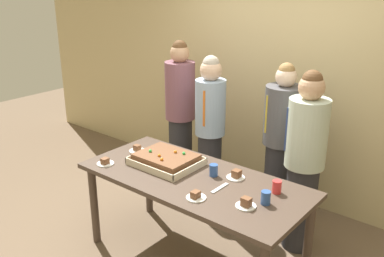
% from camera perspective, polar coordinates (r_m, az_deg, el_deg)
% --- Properties ---
extents(interior_back_panel, '(8.00, 0.12, 3.00)m').
position_cam_1_polar(interior_back_panel, '(4.58, 13.02, 8.58)').
color(interior_back_panel, '#CCB784').
rests_on(interior_back_panel, ground_plane).
extents(party_table, '(1.91, 0.86, 0.80)m').
position_cam_1_polar(party_table, '(3.55, 0.19, -7.86)').
color(party_table, '#47382D').
rests_on(party_table, ground_plane).
extents(sheet_cake, '(0.56, 0.45, 0.12)m').
position_cam_1_polar(sheet_cake, '(3.73, -3.46, -4.14)').
color(sheet_cake, beige).
rests_on(sheet_cake, party_table).
extents(plated_slice_near_left, '(0.15, 0.15, 0.07)m').
position_cam_1_polar(plated_slice_near_left, '(3.51, 5.88, -6.22)').
color(plated_slice_near_left, white).
rests_on(plated_slice_near_left, party_table).
extents(plated_slice_near_right, '(0.15, 0.15, 0.06)m').
position_cam_1_polar(plated_slice_near_right, '(4.03, -7.30, -2.79)').
color(plated_slice_near_right, white).
rests_on(plated_slice_near_right, party_table).
extents(plated_slice_far_left, '(0.15, 0.15, 0.08)m').
position_cam_1_polar(plated_slice_far_left, '(3.11, 7.19, -9.91)').
color(plated_slice_far_left, white).
rests_on(plated_slice_far_left, party_table).
extents(plated_slice_far_right, '(0.15, 0.15, 0.06)m').
position_cam_1_polar(plated_slice_far_right, '(3.81, -11.46, -4.44)').
color(plated_slice_far_right, white).
rests_on(plated_slice_far_right, party_table).
extents(plated_slice_center_front, '(0.15, 0.15, 0.06)m').
position_cam_1_polar(plated_slice_center_front, '(3.19, 0.52, -9.00)').
color(plated_slice_center_front, white).
rests_on(plated_slice_center_front, party_table).
extents(drink_cup_nearest, '(0.07, 0.07, 0.10)m').
position_cam_1_polar(drink_cup_nearest, '(3.52, 2.89, -5.56)').
color(drink_cup_nearest, '#2D5199').
rests_on(drink_cup_nearest, party_table).
extents(drink_cup_middle, '(0.07, 0.07, 0.10)m').
position_cam_1_polar(drink_cup_middle, '(3.15, 9.77, -9.05)').
color(drink_cup_middle, '#2D5199').
rests_on(drink_cup_middle, party_table).
extents(drink_cup_far_end, '(0.07, 0.07, 0.10)m').
position_cam_1_polar(drink_cup_far_end, '(3.32, 11.21, -7.61)').
color(drink_cup_far_end, red).
rests_on(drink_cup_far_end, party_table).
extents(cake_server_utensil, '(0.03, 0.20, 0.01)m').
position_cam_1_polar(cake_server_utensil, '(3.34, 3.71, -7.90)').
color(cake_server_utensil, silver).
rests_on(cake_server_utensil, party_table).
extents(person_serving_front, '(0.31, 0.31, 1.62)m').
position_cam_1_polar(person_serving_front, '(4.41, 2.41, -0.06)').
color(person_serving_front, '#28282D').
rests_on(person_serving_front, ground_plane).
extents(person_green_shirt_behind, '(0.36, 0.36, 1.61)m').
position_cam_1_polar(person_green_shirt_behind, '(4.21, 11.76, -1.94)').
color(person_green_shirt_behind, '#28282D').
rests_on(person_green_shirt_behind, ground_plane).
extents(person_striped_tie_right, '(0.33, 0.33, 1.70)m').
position_cam_1_polar(person_striped_tie_right, '(4.80, -1.57, 2.02)').
color(person_striped_tie_right, '#28282D').
rests_on(person_striped_tie_right, ground_plane).
extents(person_far_right_suit, '(0.34, 0.34, 1.64)m').
position_cam_1_polar(person_far_right_suit, '(3.80, 14.73, -4.13)').
color(person_far_right_suit, '#28282D').
rests_on(person_far_right_suit, ground_plane).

